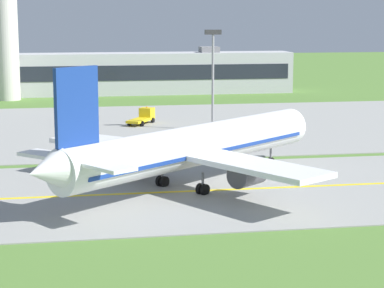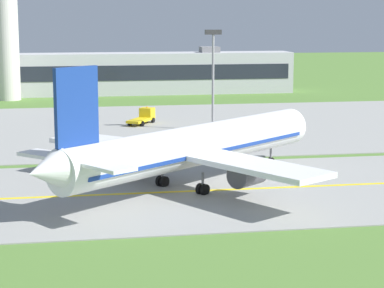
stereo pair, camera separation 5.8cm
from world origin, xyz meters
name	(u,v)px [view 1 (the left image)]	position (x,y,z in m)	size (l,w,h in m)	color
ground_plane	(180,193)	(0.00, 0.00, 0.00)	(500.00, 500.00, 0.00)	#517A33
taxiway_strip	(180,192)	(0.00, 0.00, 0.05)	(240.00, 28.00, 0.10)	gray
apron_pad	(202,126)	(10.00, 42.00, 0.05)	(140.00, 52.00, 0.10)	gray
taxiway_centreline	(180,191)	(0.00, 0.00, 0.11)	(220.00, 0.60, 0.01)	yellow
airplane_lead	(192,147)	(1.45, 1.65, 4.13)	(32.98, 29.49, 12.70)	white
service_truck_baggage	(144,116)	(1.38, 45.61, 1.18)	(5.03, 6.55, 2.59)	yellow
terminal_building	(155,73)	(8.75, 90.08, 4.40)	(59.09, 8.22, 9.96)	#B2B2B7
control_tower	(6,12)	(-21.49, 82.97, 17.33)	(7.60, 7.60, 28.95)	silver
apron_light_mast	(213,67)	(10.60, 36.95, 9.33)	(2.40, 0.50, 14.70)	gray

